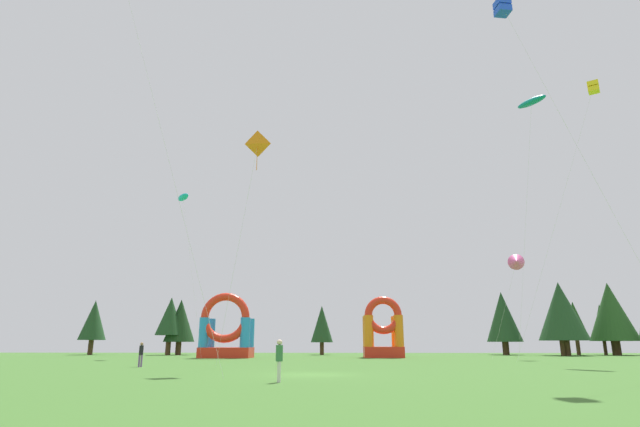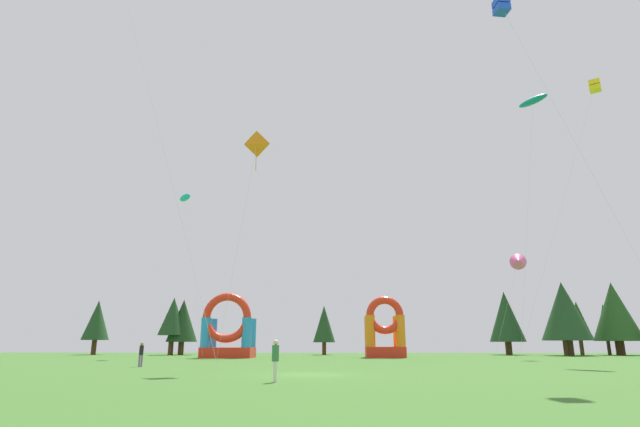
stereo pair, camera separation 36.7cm
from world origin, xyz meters
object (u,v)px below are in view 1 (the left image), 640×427
Objects in this scene: person_left_edge at (279,357)px; kite_yellow_box at (593,88)px; inflatable_orange_dome at (226,334)px; kite_cyan_parafoil at (183,198)px; kite_blue_box at (503,8)px; kite_teal_parafoil at (532,102)px; person_far_side at (141,352)px; kite_pink_delta at (516,261)px; kite_orange_diamond at (257,146)px; inflatable_red_slide at (383,335)px.

kite_yellow_box is at bearing 108.77° from person_left_edge.
inflatable_orange_dome is (-35.23, 15.76, -20.84)m from kite_yellow_box.
kite_yellow_box reaches higher than inflatable_orange_dome.
kite_cyan_parafoil is 41.88m from kite_blue_box.
kite_teal_parafoil is 39.18m from person_left_edge.
kite_teal_parafoil is at bearing -18.14° from kite_cyan_parafoil.
person_far_side is (-24.12, 7.27, -21.10)m from kite_blue_box.
inflatable_orange_dome reaches higher than person_left_edge.
person_far_side is (-11.06, 13.11, -0.05)m from person_left_edge.
person_far_side is at bearing -76.51° from kite_cyan_parafoil.
person_far_side is at bearing -92.59° from inflatable_orange_dome.
kite_blue_box is 25.45m from person_left_edge.
person_far_side is at bearing -151.18° from kite_pink_delta.
kite_yellow_box is at bearing -24.10° from inflatable_orange_dome.
kite_pink_delta is 0.48× the size of kite_blue_box.
kite_blue_box is 1.47× the size of kite_orange_diamond.
kite_orange_diamond is 16.22m from person_far_side.
kite_blue_box is 13.19× the size of person_left_edge.
inflatable_red_slide is at bearing 2.34° from kite_cyan_parafoil.
kite_pink_delta is (-3.85, 12.23, -13.44)m from kite_yellow_box.
kite_pink_delta reaches higher than person_left_edge.
kite_yellow_box is at bearing -72.52° from kite_pink_delta.
kite_blue_box is 0.91× the size of kite_teal_parafoil.
kite_cyan_parafoil is at bearing 173.18° from kite_pink_delta.
kite_cyan_parafoil reaches higher than person_left_edge.
kite_blue_box is 3.22× the size of inflatable_orange_dome.
inflatable_orange_dome is at bearing -8.79° from kite_cyan_parafoil.
kite_pink_delta is 16.61m from inflatable_red_slide.
kite_pink_delta is 38.57m from person_left_edge.
person_left_edge is at bearing 117.72° from person_far_side.
kite_orange_diamond reaches higher than inflatable_orange_dome.
kite_cyan_parafoil reaches higher than kite_orange_diamond.
inflatable_red_slide is (-5.59, 30.55, -19.55)m from kite_blue_box.
person_far_side is (5.35, -22.30, -17.81)m from kite_cyan_parafoil.
kite_orange_diamond is 2.19× the size of inflatable_orange_dome.
person_left_edge is (-21.49, -23.00, -23.33)m from kite_teal_parafoil.
inflatable_orange_dome is at bearing -173.67° from inflatable_red_slide.
person_left_edge is (-25.14, -18.68, -22.35)m from kite_yellow_box.
person_far_side is (-32.55, -9.89, -23.38)m from kite_teal_parafoil.
kite_orange_diamond is (-16.05, 3.97, -7.41)m from kite_blue_box.
kite_yellow_box is 18.58m from kite_pink_delta.
kite_pink_delta is at bearing 107.48° from kite_yellow_box.
kite_pink_delta is 32.43m from inflatable_orange_dome.
kite_blue_box is (29.47, -29.57, 3.29)m from kite_cyan_parafoil.
person_far_side is at bearing -128.52° from inflatable_red_slide.
kite_teal_parafoil is at bearing 28.30° from kite_orange_diamond.
person_left_edge is at bearing -73.04° from kite_orange_diamond.
kite_blue_box reaches higher than inflatable_orange_dome.
inflatable_red_slide is (18.53, 23.28, 1.55)m from person_far_side.
kite_yellow_box reaches higher than kite_orange_diamond.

